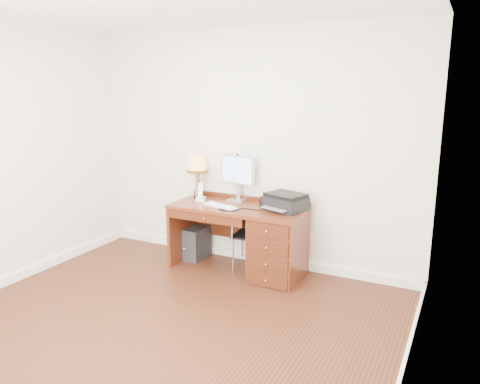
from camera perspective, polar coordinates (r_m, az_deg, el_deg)
The scene contains 12 objects.
ground at distance 4.35m, azimuth -8.98°, elevation -15.56°, with size 4.00×4.00×0.00m, color #33170B.
room_shell at distance 4.80m, azimuth -4.54°, elevation -11.95°, with size 4.00×4.00×4.00m.
desk at distance 5.17m, azimuth 2.92°, elevation -5.75°, with size 1.50×0.67×0.75m.
monitor at distance 5.39m, azimuth -0.35°, elevation 2.41°, with size 0.46×0.18×0.53m.
keyboard at distance 5.18m, azimuth -2.38°, elevation -1.72°, with size 0.44×0.13×0.02m, color white.
mouse_pad at distance 5.07m, azimuth -1.33°, elevation -1.95°, with size 0.23×0.23×0.05m.
printer at distance 5.05m, azimuth 5.59°, elevation -1.19°, with size 0.49×0.44×0.18m.
leg_lamp at distance 5.55m, azimuth -5.22°, elevation 3.12°, with size 0.25×0.25×0.51m.
phone at distance 5.44m, azimuth -4.81°, elevation -0.46°, with size 0.12×0.12×0.21m.
pen_cup at distance 5.18m, azimuth 2.89°, elevation -1.19°, with size 0.09×0.09×0.11m, color black.
chair at distance 5.27m, azimuth 1.01°, elevation -4.85°, with size 0.39×0.39×0.76m.
equipment_box at distance 5.76m, azimuth -5.84°, elevation -6.13°, with size 0.33×0.33×0.39m, color black.
Camera 1 is at (2.27, -3.09, 2.06)m, focal length 35.00 mm.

